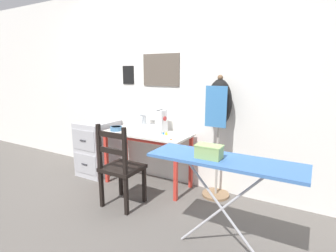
# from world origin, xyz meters

# --- Properties ---
(ground_plane) EXTENTS (14.00, 14.00, 0.00)m
(ground_plane) POSITION_xyz_m (0.00, 0.00, 0.00)
(ground_plane) COLOR #5B5651
(wall_back) EXTENTS (10.00, 0.07, 2.55)m
(wall_back) POSITION_xyz_m (-0.00, 0.55, 1.28)
(wall_back) COLOR silver
(wall_back) RESTS_ON ground_plane
(sewing_table) EXTENTS (1.12, 0.48, 0.70)m
(sewing_table) POSITION_xyz_m (0.00, 0.23, 0.61)
(sewing_table) COLOR silver
(sewing_table) RESTS_ON ground_plane
(sewing_machine) EXTENTS (0.36, 0.17, 0.31)m
(sewing_machine) POSITION_xyz_m (0.05, 0.34, 0.84)
(sewing_machine) COLOR white
(sewing_machine) RESTS_ON sewing_table
(fabric_bowl) EXTENTS (0.16, 0.16, 0.05)m
(fabric_bowl) POSITION_xyz_m (-0.41, 0.13, 0.73)
(fabric_bowl) COLOR teal
(fabric_bowl) RESTS_ON sewing_table
(scissors) EXTENTS (0.14, 0.05, 0.01)m
(scissors) POSITION_xyz_m (0.46, 0.09, 0.70)
(scissors) COLOR silver
(scissors) RESTS_ON sewing_table
(thread_spool_near_machine) EXTENTS (0.03, 0.03, 0.04)m
(thread_spool_near_machine) POSITION_xyz_m (0.24, 0.24, 0.72)
(thread_spool_near_machine) COLOR #2875C1
(thread_spool_near_machine) RESTS_ON sewing_table
(thread_spool_mid_table) EXTENTS (0.03, 0.03, 0.04)m
(thread_spool_mid_table) POSITION_xyz_m (0.28, 0.24, 0.72)
(thread_spool_mid_table) COLOR yellow
(thread_spool_mid_table) RESTS_ON sewing_table
(wooden_chair) EXTENTS (0.40, 0.38, 0.93)m
(wooden_chair) POSITION_xyz_m (0.05, -0.35, 0.44)
(wooden_chair) COLOR black
(wooden_chair) RESTS_ON ground_plane
(filing_cabinet) EXTENTS (0.44, 0.56, 0.76)m
(filing_cabinet) POSITION_xyz_m (-0.85, 0.24, 0.38)
(filing_cabinet) COLOR #B7B7BC
(filing_cabinet) RESTS_ON ground_plane
(dress_form) EXTENTS (0.32, 0.32, 1.42)m
(dress_form) POSITION_xyz_m (0.88, 0.38, 1.00)
(dress_form) COLOR #846647
(dress_form) RESTS_ON ground_plane
(ironing_board) EXTENTS (1.17, 0.36, 0.81)m
(ironing_board) POSITION_xyz_m (1.25, -0.56, 0.76)
(ironing_board) COLOR #3D6BAD
(ironing_board) RESTS_ON ground_plane
(storage_box) EXTENTS (0.20, 0.12, 0.10)m
(storage_box) POSITION_xyz_m (1.14, -0.60, 0.86)
(storage_box) COLOR #8EB266
(storage_box) RESTS_ON ironing_board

